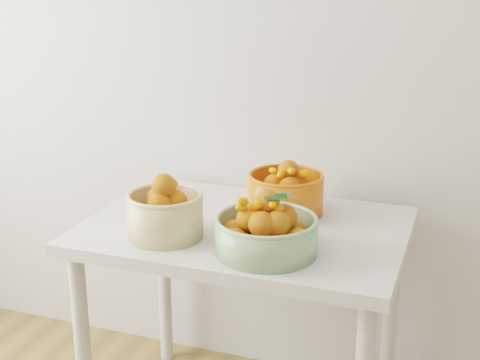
# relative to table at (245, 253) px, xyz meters

# --- Properties ---
(table) EXTENTS (1.00, 0.70, 0.75)m
(table) POSITION_rel_table_xyz_m (0.00, 0.00, 0.00)
(table) COLOR silver
(table) RESTS_ON ground
(bowl_cream) EXTENTS (0.28, 0.28, 0.20)m
(bowl_cream) POSITION_rel_table_xyz_m (-0.19, -0.17, 0.17)
(bowl_cream) COLOR #D7BB85
(bowl_cream) RESTS_ON table
(bowl_green) EXTENTS (0.37, 0.37, 0.19)m
(bowl_green) POSITION_rel_table_xyz_m (0.13, -0.19, 0.16)
(bowl_green) COLOR #8FAF7D
(bowl_green) RESTS_ON table
(bowl_orange) EXTENTS (0.29, 0.29, 0.18)m
(bowl_orange) POSITION_rel_table_xyz_m (0.09, 0.15, 0.17)
(bowl_orange) COLOR #E75712
(bowl_orange) RESTS_ON table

